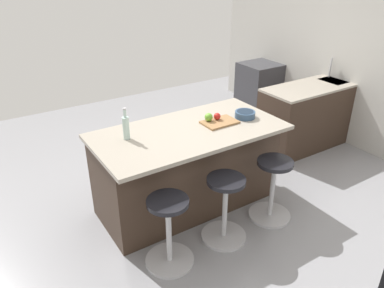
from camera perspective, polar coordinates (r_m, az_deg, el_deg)
ground_plane at (r=4.46m, az=0.27°, el=-6.83°), size 6.88×6.88×0.00m
interior_partition_left at (r=5.68m, az=23.74°, el=14.01°), size 0.12×5.29×2.84m
sink_cabinet at (r=5.74m, az=19.08°, el=4.69°), size 1.96×0.60×1.17m
oven_range at (r=6.58m, az=10.14°, el=8.34°), size 0.60×0.61×0.86m
kitchen_island at (r=3.98m, az=-0.76°, el=-3.53°), size 1.93×0.99×0.92m
stool_by_window at (r=3.94m, az=12.11°, el=-7.04°), size 0.44×0.44×0.67m
stool_middle at (r=3.60m, az=5.01°, el=-10.10°), size 0.44×0.44×0.67m
stool_near_camera at (r=3.34m, az=-3.55°, el=-13.50°), size 0.44×0.44×0.67m
cutting_board at (r=3.89m, az=4.23°, el=3.33°), size 0.36×0.24×0.02m
apple_green at (r=3.87m, az=2.56°, el=4.11°), size 0.08×0.08×0.08m
apple_red at (r=3.91m, az=3.85°, el=4.23°), size 0.07×0.07×0.07m
water_bottle at (r=3.55m, az=-10.03°, el=2.57°), size 0.06×0.06×0.31m
fruit_bowl at (r=4.05m, az=8.08°, el=4.54°), size 0.22×0.22×0.07m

